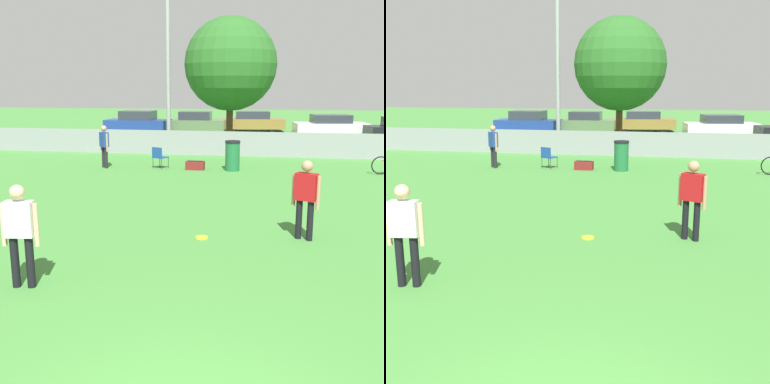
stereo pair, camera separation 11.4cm
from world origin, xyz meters
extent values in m
cube|color=gray|center=(0.00, 18.00, 0.55)|extent=(26.81, 0.03, 1.10)
cylinder|color=#9E9EA3|center=(-4.52, 19.68, 4.76)|extent=(0.20, 0.20, 9.52)
cylinder|color=brown|center=(-1.55, 19.68, 1.22)|extent=(0.32, 0.32, 2.45)
sphere|color=#286023|center=(-1.55, 19.68, 4.07)|extent=(4.31, 4.31, 4.31)
cylinder|color=black|center=(1.21, 6.39, 0.42)|extent=(0.13, 0.13, 0.83)
cylinder|color=black|center=(1.43, 6.29, 0.42)|extent=(0.13, 0.13, 0.83)
cube|color=#B21419|center=(1.32, 6.34, 1.11)|extent=(0.49, 0.38, 0.56)
sphere|color=tan|center=(1.32, 6.34, 1.53)|extent=(0.23, 0.23, 0.23)
cylinder|color=tan|center=(1.08, 6.45, 1.02)|extent=(0.08, 0.08, 0.68)
cylinder|color=tan|center=(1.55, 6.24, 1.02)|extent=(0.08, 0.08, 0.68)
cylinder|color=black|center=(-3.27, 3.12, 0.42)|extent=(0.13, 0.13, 0.83)
cylinder|color=black|center=(-3.03, 3.15, 0.42)|extent=(0.13, 0.13, 0.83)
cube|color=silver|center=(-3.15, 3.13, 1.11)|extent=(0.46, 0.28, 0.56)
sphere|color=#D8AD8C|center=(-3.15, 3.13, 1.53)|extent=(0.23, 0.23, 0.23)
cylinder|color=#D8AD8C|center=(-3.41, 3.10, 1.02)|extent=(0.08, 0.08, 0.68)
cylinder|color=#D8AD8C|center=(-2.90, 3.17, 1.02)|extent=(0.08, 0.08, 0.68)
cylinder|color=black|center=(-5.69, 13.94, 0.40)|extent=(0.13, 0.13, 0.81)
cylinder|color=black|center=(-5.85, 14.10, 0.40)|extent=(0.13, 0.13, 0.81)
cube|color=navy|center=(-5.77, 14.02, 1.09)|extent=(0.45, 0.45, 0.56)
sphere|color=tan|center=(-5.77, 14.02, 1.51)|extent=(0.23, 0.23, 0.23)
cylinder|color=tan|center=(-5.60, 13.85, 0.99)|extent=(0.08, 0.08, 0.68)
cylinder|color=tan|center=(-5.95, 14.20, 0.99)|extent=(0.08, 0.08, 0.68)
cylinder|color=yellow|center=(-0.77, 6.06, 0.01)|extent=(0.26, 0.26, 0.03)
torus|color=yellow|center=(-0.77, 6.06, 0.01)|extent=(0.27, 0.27, 0.03)
cylinder|color=#333338|center=(-3.36, 14.39, 0.20)|extent=(0.02, 0.02, 0.41)
cylinder|color=#333338|center=(-3.74, 14.56, 0.20)|extent=(0.02, 0.02, 0.41)
cylinder|color=#333338|center=(-3.53, 14.01, 0.20)|extent=(0.02, 0.02, 0.41)
cylinder|color=#333338|center=(-3.91, 14.18, 0.20)|extent=(0.02, 0.02, 0.41)
cube|color=navy|center=(-3.64, 14.28, 0.42)|extent=(0.61, 0.61, 0.03)
cube|color=navy|center=(-3.73, 14.08, 0.63)|extent=(0.43, 0.21, 0.39)
torus|color=black|center=(4.37, 14.37, 0.33)|extent=(0.66, 0.09, 0.65)
cylinder|color=#1E6638|center=(-0.89, 14.24, 0.52)|extent=(0.53, 0.53, 1.03)
cylinder|color=black|center=(-0.89, 14.24, 1.07)|extent=(0.56, 0.56, 0.08)
cube|color=maroon|center=(-2.29, 14.22, 0.16)|extent=(0.69, 0.38, 0.31)
cube|color=black|center=(-2.29, 14.22, 0.33)|extent=(0.59, 0.04, 0.02)
cylinder|color=black|center=(-6.80, 27.26, 0.34)|extent=(0.68, 0.19, 0.67)
cylinder|color=black|center=(-6.81, 25.63, 0.34)|extent=(0.68, 0.19, 0.67)
cylinder|color=black|center=(-9.31, 27.29, 0.34)|extent=(0.68, 0.19, 0.67)
cylinder|color=black|center=(-9.33, 25.66, 0.34)|extent=(0.68, 0.19, 0.67)
cube|color=navy|center=(-8.06, 26.46, 0.58)|extent=(4.07, 1.89, 0.75)
cube|color=#2D333D|center=(-8.06, 26.46, 1.24)|extent=(2.12, 1.65, 0.56)
cylinder|color=black|center=(-3.39, 28.67, 0.31)|extent=(0.63, 0.19, 0.63)
cylinder|color=black|center=(-3.36, 27.18, 0.31)|extent=(0.63, 0.19, 0.63)
cylinder|color=black|center=(-5.81, 28.63, 0.31)|extent=(0.63, 0.19, 0.63)
cylinder|color=black|center=(-5.79, 27.13, 0.31)|extent=(0.63, 0.19, 0.63)
cube|color=#59724C|center=(-4.59, 27.90, 0.54)|extent=(3.94, 1.79, 0.71)
cube|color=#2D333D|center=(-4.59, 27.90, 1.16)|extent=(2.06, 1.55, 0.53)
cylinder|color=black|center=(0.27, 30.87, 0.32)|extent=(0.65, 0.25, 0.64)
cylinder|color=black|center=(0.44, 29.42, 0.32)|extent=(0.65, 0.25, 0.64)
cylinder|color=black|center=(-2.41, 30.55, 0.32)|extent=(0.65, 0.25, 0.64)
cylinder|color=black|center=(-2.23, 29.10, 0.32)|extent=(0.65, 0.25, 0.64)
cube|color=olive|center=(-0.98, 29.98, 0.54)|extent=(4.51, 2.18, 0.67)
cube|color=#2D333D|center=(-0.98, 29.98, 1.12)|extent=(2.42, 1.73, 0.50)
cylinder|color=black|center=(5.09, 28.01, 0.33)|extent=(0.67, 0.28, 0.65)
cylinder|color=black|center=(5.33, 26.45, 0.33)|extent=(0.67, 0.28, 0.65)
cylinder|color=black|center=(2.45, 27.59, 0.33)|extent=(0.67, 0.28, 0.65)
cylinder|color=black|center=(2.69, 26.03, 0.33)|extent=(0.67, 0.28, 0.65)
cube|color=white|center=(3.89, 27.02, 0.54)|extent=(4.54, 2.46, 0.66)
cube|color=#2D333D|center=(3.89, 27.02, 1.11)|extent=(2.46, 1.92, 0.49)
cylinder|color=black|center=(6.33, 25.74, 0.32)|extent=(0.66, 0.28, 0.64)
camera|label=1|loc=(0.69, -3.40, 3.12)|focal=45.00mm
camera|label=2|loc=(0.80, -3.38, 3.12)|focal=45.00mm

